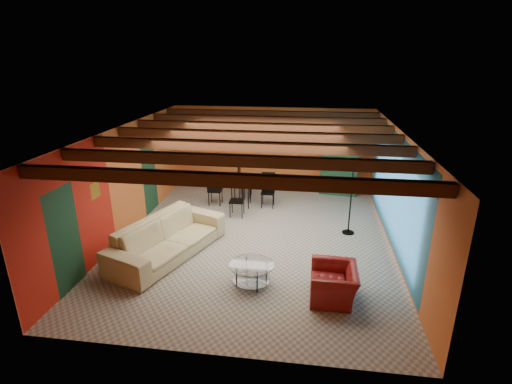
# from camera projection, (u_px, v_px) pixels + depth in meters

# --- Properties ---
(room) EXTENTS (6.52, 8.01, 2.71)m
(room) POSITION_uv_depth(u_px,v_px,m) (255.00, 144.00, 8.93)
(room) COLOR gray
(room) RESTS_ON ground
(sofa) EXTENTS (2.11, 3.16, 0.86)m
(sofa) POSITION_uv_depth(u_px,v_px,m) (168.00, 238.00, 8.69)
(sofa) COLOR tan
(sofa) RESTS_ON ground
(armchair) EXTENTS (0.86, 0.98, 0.63)m
(armchair) POSITION_uv_depth(u_px,v_px,m) (334.00, 283.00, 7.18)
(armchair) COLOR maroon
(armchair) RESTS_ON ground
(coffee_table) EXTENTS (1.10, 1.10, 0.45)m
(coffee_table) POSITION_uv_depth(u_px,v_px,m) (252.00, 274.00, 7.64)
(coffee_table) COLOR white
(coffee_table) RESTS_ON ground
(dining_table) EXTENTS (2.01, 2.01, 1.03)m
(dining_table) POSITION_uv_depth(u_px,v_px,m) (241.00, 189.00, 11.54)
(dining_table) COLOR white
(dining_table) RESTS_ON ground
(armoire) EXTENTS (1.17, 0.68, 1.94)m
(armoire) POSITION_uv_depth(u_px,v_px,m) (339.00, 164.00, 12.46)
(armoire) COLOR maroon
(armoire) RESTS_ON ground
(floor_lamp) EXTENTS (0.43, 0.43, 1.85)m
(floor_lamp) POSITION_uv_depth(u_px,v_px,m) (351.00, 199.00, 9.60)
(floor_lamp) COLOR black
(floor_lamp) RESTS_ON ground
(ceiling_fan) EXTENTS (1.50, 1.50, 0.44)m
(ceiling_fan) POSITION_uv_depth(u_px,v_px,m) (255.00, 145.00, 8.83)
(ceiling_fan) COLOR #472614
(ceiling_fan) RESTS_ON ceiling
(painting) EXTENTS (1.05, 0.03, 0.65)m
(painting) POSITION_uv_depth(u_px,v_px,m) (245.00, 139.00, 12.88)
(painting) COLOR black
(painting) RESTS_ON wall_back
(potted_plant) EXTENTS (0.43, 0.37, 0.47)m
(potted_plant) POSITION_uv_depth(u_px,v_px,m) (342.00, 127.00, 12.05)
(potted_plant) COLOR #26661E
(potted_plant) RESTS_ON armoire
(vase) EXTENTS (0.22, 0.22, 0.19)m
(vase) POSITION_uv_depth(u_px,v_px,m) (241.00, 170.00, 11.34)
(vase) COLOR orange
(vase) RESTS_ON dining_table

